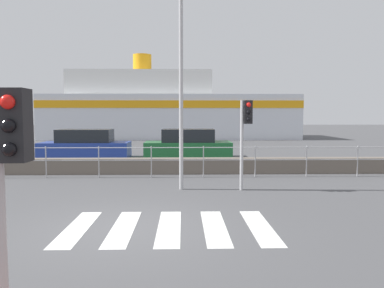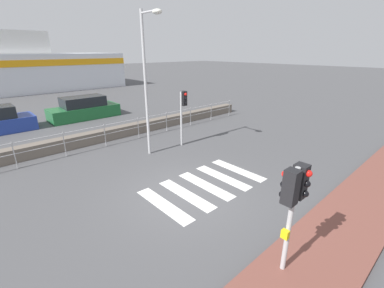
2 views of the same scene
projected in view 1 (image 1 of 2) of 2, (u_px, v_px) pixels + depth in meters
name	position (u px, v px, depth m)	size (l,w,h in m)	color
ground_plane	(126.00, 228.00, 7.35)	(160.00, 160.00, 0.00)	#4C4C4F
crosswalk	(169.00, 227.00, 7.37)	(4.05, 2.40, 0.01)	silver
seawall	(153.00, 166.00, 14.20)	(20.66, 0.55, 0.58)	#6B6056
harbor_fence	(151.00, 157.00, 13.29)	(18.63, 0.04, 1.12)	#B2B2B5
traffic_light_far	(246.00, 124.00, 10.91)	(0.34, 0.32, 2.64)	#B2B2B5
streetlamp	(181.00, 63.00, 10.65)	(0.32, 1.32, 5.92)	#B2B2B5
ferry_boat	(166.00, 110.00, 37.05)	(23.64, 8.65, 8.13)	silver
parked_car_blue	(85.00, 146.00, 19.49)	(4.55, 1.76, 1.48)	#233D9E
parked_car_green	(188.00, 145.00, 19.62)	(4.50, 1.82, 1.49)	#1E6633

